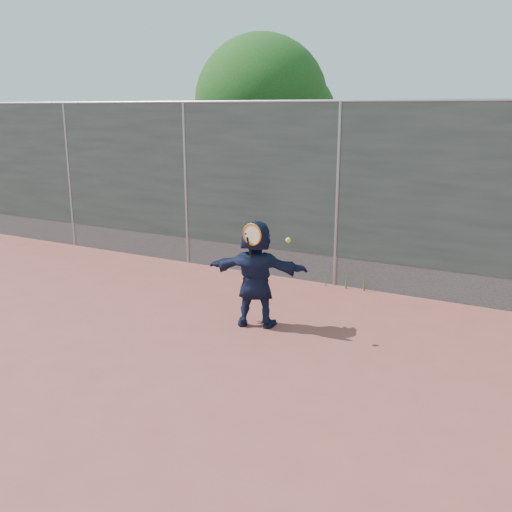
% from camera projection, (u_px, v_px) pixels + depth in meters
% --- Properties ---
extents(ground, '(80.00, 80.00, 0.00)m').
position_uv_depth(ground, '(226.00, 363.00, 6.67)').
color(ground, '#9E4C42').
rests_on(ground, ground).
extents(player, '(1.43, 0.79, 1.47)m').
position_uv_depth(player, '(256.00, 274.00, 7.66)').
color(player, '#141B38').
rests_on(player, ground).
extents(fence, '(20.00, 0.06, 3.03)m').
position_uv_depth(fence, '(338.00, 191.00, 9.24)').
color(fence, '#38423D').
rests_on(fence, ground).
extents(swing_action, '(0.69, 0.13, 0.51)m').
position_uv_depth(swing_action, '(255.00, 236.00, 7.30)').
color(swing_action, '#CB5D13').
rests_on(swing_action, ground).
extents(tree_left, '(3.15, 3.00, 4.53)m').
position_uv_depth(tree_left, '(268.00, 106.00, 12.82)').
color(tree_left, '#382314').
rests_on(tree_left, ground).
extents(weed_clump, '(0.68, 0.07, 0.30)m').
position_uv_depth(weed_clump, '(349.00, 281.00, 9.37)').
color(weed_clump, '#387226').
rests_on(weed_clump, ground).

